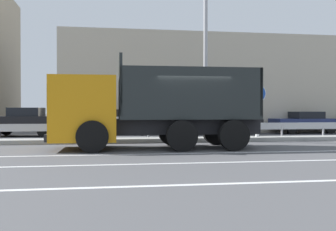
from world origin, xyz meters
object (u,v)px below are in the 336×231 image
median_road_sign (257,110)px  parked_car_6 (304,122)px  dump_truck (129,113)px  parked_car_3 (25,122)px  parked_car_4 (119,122)px  street_lamp_1 (206,22)px  parked_car_5 (224,122)px

median_road_sign → parked_car_6: (5.03, 5.27, -0.69)m
dump_truck → parked_car_6: (10.88, 7.95, -0.60)m
parked_car_3 → parked_car_4: size_ratio=0.94×
dump_truck → parked_car_3: 9.13m
dump_truck → parked_car_4: bearing=1.9°
street_lamp_1 → parked_car_3: size_ratio=2.43×
street_lamp_1 → parked_car_5: 7.29m
median_road_sign → parked_car_5: 5.23m
parked_car_4 → dump_truck: bearing=5.1°
median_road_sign → street_lamp_1: size_ratio=0.26×
parked_car_6 → street_lamp_1: bearing=123.1°
street_lamp_1 → parked_car_4: (-3.63, 5.39, -4.49)m
parked_car_3 → parked_car_4: 4.95m
parked_car_4 → median_road_sign: bearing=52.1°
median_road_sign → parked_car_5: median_road_sign is taller
street_lamp_1 → parked_car_3: 10.81m
parked_car_6 → median_road_sign: bearing=133.9°
parked_car_4 → parked_car_6: size_ratio=1.04×
dump_truck → median_road_sign: bearing=-64.2°
median_road_sign → parked_car_4: bearing=137.7°
median_road_sign → street_lamp_1: bearing=179.6°
median_road_sign → parked_car_3: median_road_sign is taller
parked_car_3 → street_lamp_1: bearing=-115.6°
street_lamp_1 → parked_car_3: (-8.55, 4.90, -4.46)m
median_road_sign → parked_car_4: 8.07m
parked_car_5 → parked_car_6: parked_car_6 is taller
dump_truck → parked_car_4: (-0.11, 8.10, -0.54)m
dump_truck → parked_car_4: dump_truck is taller
street_lamp_1 → parked_car_5: street_lamp_1 is taller
parked_car_3 → parked_car_5: size_ratio=0.95×
street_lamp_1 → parked_car_3: bearing=150.2°
street_lamp_1 → parked_car_4: street_lamp_1 is taller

